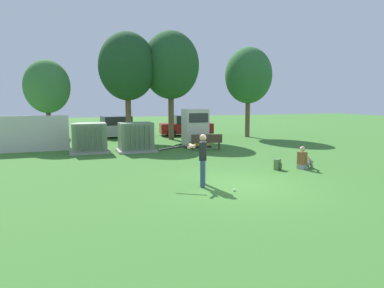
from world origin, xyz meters
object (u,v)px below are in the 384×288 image
(seated_spectator, at_px, (304,160))
(parked_car_leftmost, at_px, (37,130))
(generator_enclosure, at_px, (195,128))
(parked_car_right_of_center, at_px, (187,126))
(transformer_west, at_px, (89,138))
(backpack, at_px, (278,165))
(sports_ball, at_px, (234,190))
(park_bench, at_px, (206,141))
(transformer_mid_west, at_px, (136,137))
(parked_car_left_of_center, at_px, (115,128))
(batter, at_px, (201,157))

(seated_spectator, relative_size, parked_car_leftmost, 0.23)
(generator_enclosure, xyz_separation_m, parked_car_leftmost, (-9.46, 6.98, -0.38))
(parked_car_right_of_center, bearing_deg, transformer_west, -139.07)
(backpack, distance_m, parked_car_leftmost, 17.94)
(generator_enclosure, bearing_deg, sports_ball, -103.15)
(park_bench, bearing_deg, sports_ball, -106.17)
(backpack, height_order, parked_car_leftmost, parked_car_leftmost)
(sports_ball, bearing_deg, transformer_mid_west, 98.50)
(generator_enclosure, distance_m, sports_ball, 10.50)
(generator_enclosure, xyz_separation_m, parked_car_left_of_center, (-4.01, 6.85, -0.38))
(sports_ball, distance_m, backpack, 4.05)
(transformer_mid_west, bearing_deg, park_bench, -12.28)
(batter, bearing_deg, parked_car_right_of_center, 73.17)
(transformer_west, height_order, generator_enclosure, generator_enclosure)
(sports_ball, bearing_deg, transformer_west, 111.48)
(batter, distance_m, parked_car_leftmost, 17.30)
(transformer_west, height_order, batter, batter)
(transformer_west, distance_m, generator_enclosure, 6.28)
(sports_ball, xyz_separation_m, backpack, (3.21, 2.46, 0.17))
(seated_spectator, xyz_separation_m, parked_car_left_of_center, (-5.98, 14.76, 0.38))
(batter, height_order, seated_spectator, batter)
(parked_car_left_of_center, bearing_deg, sports_ball, -84.50)
(batter, xyz_separation_m, sports_ball, (0.72, -1.06, -0.93))
(batter, xyz_separation_m, parked_car_leftmost, (-6.37, 16.09, -0.22))
(generator_enclosure, relative_size, backpack, 5.23)
(generator_enclosure, distance_m, parked_car_leftmost, 11.77)
(parked_car_left_of_center, bearing_deg, backpack, -71.57)
(transformer_west, distance_m, park_bench, 6.52)
(generator_enclosure, relative_size, sports_ball, 25.56)
(parked_car_leftmost, bearing_deg, seated_spectator, -52.49)
(park_bench, distance_m, sports_ball, 8.96)
(park_bench, relative_size, batter, 1.06)
(transformer_west, height_order, transformer_mid_west, same)
(transformer_west, bearing_deg, parked_car_right_of_center, 40.93)
(sports_ball, distance_m, parked_car_right_of_center, 17.24)
(transformer_mid_west, height_order, generator_enclosure, generator_enclosure)
(park_bench, distance_m, parked_car_leftmost, 12.84)
(generator_enclosure, bearing_deg, parked_car_right_of_center, 75.91)
(generator_enclosure, relative_size, park_bench, 1.25)
(park_bench, height_order, batter, batter)
(transformer_mid_west, bearing_deg, transformer_west, 169.92)
(generator_enclosure, bearing_deg, backpack, -83.81)
(backpack, bearing_deg, transformer_west, 133.74)
(transformer_west, distance_m, parked_car_leftmost, 7.94)
(transformer_mid_west, distance_m, park_bench, 4.00)
(transformer_mid_west, distance_m, generator_enclosure, 3.87)
(batter, distance_m, parked_car_right_of_center, 16.40)
(seated_spectator, xyz_separation_m, backpack, (-1.13, 0.21, -0.16))
(parked_car_left_of_center, bearing_deg, parked_car_leftmost, 178.65)
(transformer_mid_west, relative_size, batter, 1.21)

